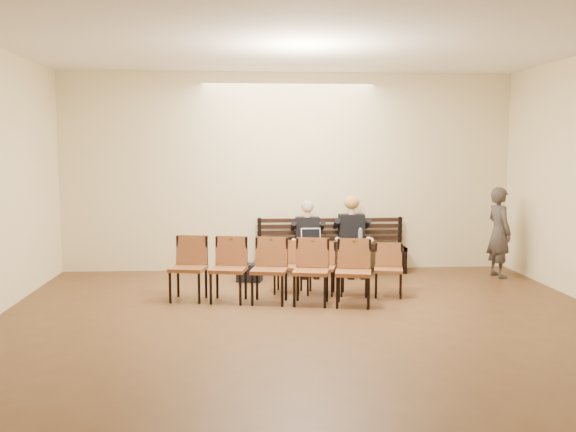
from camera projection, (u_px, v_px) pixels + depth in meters
name	position (u px, v px, depth m)	size (l,w,h in m)	color
ground	(322.00, 359.00, 6.62)	(10.00, 10.00, 0.00)	brown
room_walls	(315.00, 115.00, 7.13)	(8.02, 10.01, 3.51)	beige
bench	(332.00, 260.00, 11.26)	(2.60, 0.90, 0.45)	black
seated_man	(308.00, 239.00, 11.07)	(0.50, 0.70, 1.21)	black
seated_woman	(352.00, 237.00, 11.12)	(0.55, 0.75, 1.27)	black
laptop	(312.00, 243.00, 10.86)	(0.34, 0.27, 0.25)	silver
water_bottle	(360.00, 243.00, 10.93)	(0.07, 0.07, 0.24)	silver
bag	(250.00, 273.00, 10.49)	(0.39, 0.27, 0.29)	black
passerby	(499.00, 226.00, 10.79)	(0.64, 0.42, 1.75)	#38322E
chair_row_front	(338.00, 269.00, 9.52)	(1.90, 0.43, 0.78)	brown
chair_row_back	(269.00, 271.00, 8.98)	(2.83, 0.50, 0.92)	brown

